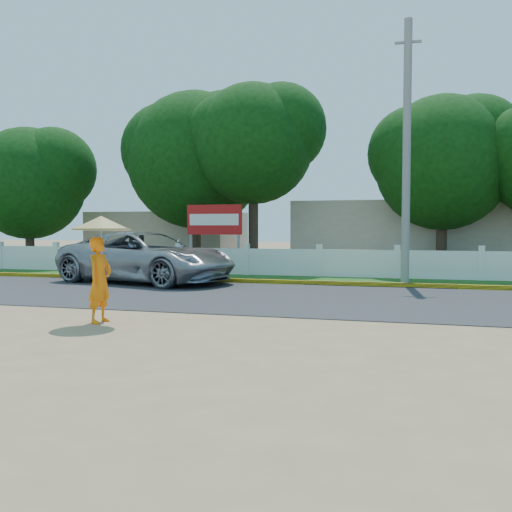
# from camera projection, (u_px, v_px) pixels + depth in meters

# --- Properties ---
(ground) EXTENTS (120.00, 120.00, 0.00)m
(ground) POSITION_uv_depth(u_px,v_px,m) (230.00, 324.00, 11.79)
(ground) COLOR #9E8460
(ground) RESTS_ON ground
(road) EXTENTS (60.00, 7.00, 0.02)m
(road) POSITION_uv_depth(u_px,v_px,m) (280.00, 297.00, 16.11)
(road) COLOR #38383A
(road) RESTS_ON ground
(grass_verge) EXTENTS (60.00, 3.50, 0.03)m
(grass_verge) POSITION_uv_depth(u_px,v_px,m) (313.00, 280.00, 21.16)
(grass_verge) COLOR #2D601E
(grass_verge) RESTS_ON ground
(curb) EXTENTS (40.00, 0.18, 0.16)m
(curb) POSITION_uv_depth(u_px,v_px,m) (304.00, 283.00, 19.52)
(curb) COLOR yellow
(curb) RESTS_ON ground
(fence) EXTENTS (40.00, 0.10, 1.10)m
(fence) POSITION_uv_depth(u_px,v_px,m) (319.00, 263.00, 22.52)
(fence) COLOR silver
(fence) RESTS_ON ground
(building_near) EXTENTS (10.00, 6.00, 3.20)m
(building_near) POSITION_uv_depth(u_px,v_px,m) (402.00, 235.00, 28.19)
(building_near) COLOR #B7AD99
(building_near) RESTS_ON ground
(building_far) EXTENTS (8.00, 5.00, 2.80)m
(building_far) POSITION_uv_depth(u_px,v_px,m) (169.00, 237.00, 32.69)
(building_far) COLOR #B7AD99
(building_far) RESTS_ON ground
(utility_pole) EXTENTS (0.28, 0.28, 9.14)m
(utility_pole) POSITION_uv_depth(u_px,v_px,m) (407.00, 153.00, 19.77)
(utility_pole) COLOR gray
(utility_pole) RESTS_ON ground
(vehicle) EXTENTS (7.09, 4.54, 1.82)m
(vehicle) POSITION_uv_depth(u_px,v_px,m) (147.00, 257.00, 20.18)
(vehicle) COLOR #929399
(vehicle) RESTS_ON ground
(monk_with_parasol) EXTENTS (1.22, 1.22, 2.23)m
(monk_with_parasol) POSITION_uv_depth(u_px,v_px,m) (100.00, 253.00, 11.82)
(monk_with_parasol) COLOR orange
(monk_with_parasol) RESTS_ON ground
(billboard) EXTENTS (2.50, 0.13, 2.95)m
(billboard) POSITION_uv_depth(u_px,v_px,m) (214.00, 223.00, 24.80)
(billboard) COLOR gray
(billboard) RESTS_ON ground
(tree_row) EXTENTS (39.81, 7.88, 8.77)m
(tree_row) POSITION_uv_depth(u_px,v_px,m) (393.00, 157.00, 24.58)
(tree_row) COLOR #473828
(tree_row) RESTS_ON ground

